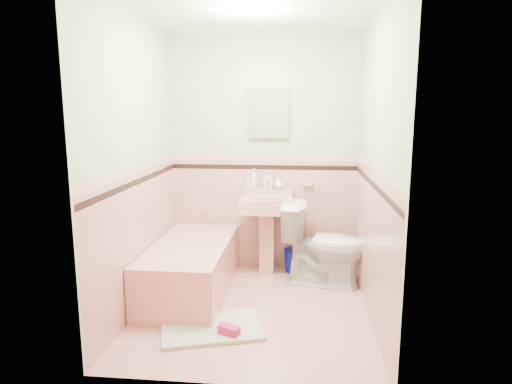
# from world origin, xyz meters

# --- Properties ---
(floor) EXTENTS (2.20, 2.20, 0.00)m
(floor) POSITION_xyz_m (0.00, 0.00, 0.00)
(floor) COLOR #D6978C
(floor) RESTS_ON ground
(ceiling) EXTENTS (2.20, 2.20, 0.00)m
(ceiling) POSITION_xyz_m (0.00, 0.00, 2.50)
(ceiling) COLOR white
(ceiling) RESTS_ON ground
(wall_back) EXTENTS (2.50, 0.00, 2.50)m
(wall_back) POSITION_xyz_m (0.00, 1.10, 1.25)
(wall_back) COLOR beige
(wall_back) RESTS_ON ground
(wall_front) EXTENTS (2.50, 0.00, 2.50)m
(wall_front) POSITION_xyz_m (0.00, -1.10, 1.25)
(wall_front) COLOR beige
(wall_front) RESTS_ON ground
(wall_left) EXTENTS (0.00, 2.50, 2.50)m
(wall_left) POSITION_xyz_m (-1.00, 0.00, 1.25)
(wall_left) COLOR beige
(wall_left) RESTS_ON ground
(wall_right) EXTENTS (0.00, 2.50, 2.50)m
(wall_right) POSITION_xyz_m (1.00, 0.00, 1.25)
(wall_right) COLOR beige
(wall_right) RESTS_ON ground
(wainscot_back) EXTENTS (2.00, 0.00, 2.00)m
(wainscot_back) POSITION_xyz_m (0.00, 1.09, 0.60)
(wainscot_back) COLOR #D99D91
(wainscot_back) RESTS_ON ground
(wainscot_front) EXTENTS (2.00, 0.00, 2.00)m
(wainscot_front) POSITION_xyz_m (0.00, -1.09, 0.60)
(wainscot_front) COLOR #D99D91
(wainscot_front) RESTS_ON ground
(wainscot_left) EXTENTS (0.00, 2.20, 2.20)m
(wainscot_left) POSITION_xyz_m (-0.99, 0.00, 0.60)
(wainscot_left) COLOR #D99D91
(wainscot_left) RESTS_ON ground
(wainscot_right) EXTENTS (0.00, 2.20, 2.20)m
(wainscot_right) POSITION_xyz_m (0.99, 0.00, 0.60)
(wainscot_right) COLOR #D99D91
(wainscot_right) RESTS_ON ground
(accent_back) EXTENTS (2.00, 0.00, 2.00)m
(accent_back) POSITION_xyz_m (0.00, 1.08, 1.12)
(accent_back) COLOR black
(accent_back) RESTS_ON ground
(accent_front) EXTENTS (2.00, 0.00, 2.00)m
(accent_front) POSITION_xyz_m (0.00, -1.08, 1.12)
(accent_front) COLOR black
(accent_front) RESTS_ON ground
(accent_left) EXTENTS (0.00, 2.20, 2.20)m
(accent_left) POSITION_xyz_m (-0.98, 0.00, 1.12)
(accent_left) COLOR black
(accent_left) RESTS_ON ground
(accent_right) EXTENTS (0.00, 2.20, 2.20)m
(accent_right) POSITION_xyz_m (0.98, 0.00, 1.12)
(accent_right) COLOR black
(accent_right) RESTS_ON ground
(cap_back) EXTENTS (2.00, 0.00, 2.00)m
(cap_back) POSITION_xyz_m (0.00, 1.08, 1.22)
(cap_back) COLOR #D6958F
(cap_back) RESTS_ON ground
(cap_front) EXTENTS (2.00, 0.00, 2.00)m
(cap_front) POSITION_xyz_m (0.00, -1.08, 1.22)
(cap_front) COLOR #D6958F
(cap_front) RESTS_ON ground
(cap_left) EXTENTS (0.00, 2.20, 2.20)m
(cap_left) POSITION_xyz_m (-0.98, 0.00, 1.22)
(cap_left) COLOR #D6958F
(cap_left) RESTS_ON ground
(cap_right) EXTENTS (0.00, 2.20, 2.20)m
(cap_right) POSITION_xyz_m (0.98, 0.00, 1.22)
(cap_right) COLOR #D6958F
(cap_right) RESTS_ON ground
(bathtub) EXTENTS (0.70, 1.50, 0.45)m
(bathtub) POSITION_xyz_m (-0.63, 0.33, 0.23)
(bathtub) COLOR tan
(bathtub) RESTS_ON floor
(tub_faucet) EXTENTS (0.04, 0.12, 0.04)m
(tub_faucet) POSITION_xyz_m (-0.63, 1.05, 0.63)
(tub_faucet) COLOR silver
(tub_faucet) RESTS_ON wall_back
(sink) EXTENTS (0.53, 0.48, 0.84)m
(sink) POSITION_xyz_m (0.05, 0.86, 0.42)
(sink) COLOR tan
(sink) RESTS_ON floor
(sink_faucet) EXTENTS (0.02, 0.02, 0.10)m
(sink_faucet) POSITION_xyz_m (0.05, 1.00, 0.95)
(sink_faucet) COLOR silver
(sink_faucet) RESTS_ON sink
(medicine_cabinet) EXTENTS (0.43, 0.04, 0.54)m
(medicine_cabinet) POSITION_xyz_m (0.05, 1.07, 1.70)
(medicine_cabinet) COLOR white
(medicine_cabinet) RESTS_ON wall_back
(soap_dish) EXTENTS (0.11, 0.06, 0.04)m
(soap_dish) POSITION_xyz_m (0.47, 1.06, 0.95)
(soap_dish) COLOR tan
(soap_dish) RESTS_ON wall_back
(soap_bottle_left) EXTENTS (0.10, 0.11, 0.22)m
(soap_bottle_left) POSITION_xyz_m (-0.10, 1.04, 1.00)
(soap_bottle_left) COLOR #B2B2B2
(soap_bottle_left) RESTS_ON sink
(soap_bottle_mid) EXTENTS (0.09, 0.10, 0.20)m
(soap_bottle_mid) POSITION_xyz_m (0.05, 1.04, 0.99)
(soap_bottle_mid) COLOR #B2B2B2
(soap_bottle_mid) RESTS_ON sink
(soap_bottle_right) EXTENTS (0.13, 0.13, 0.13)m
(soap_bottle_right) POSITION_xyz_m (0.16, 1.04, 0.96)
(soap_bottle_right) COLOR #B2B2B2
(soap_bottle_right) RESTS_ON sink
(tube) EXTENTS (0.04, 0.04, 0.12)m
(tube) POSITION_xyz_m (-0.16, 1.04, 0.95)
(tube) COLOR white
(tube) RESTS_ON sink
(toilet) EXTENTS (0.88, 0.61, 0.82)m
(toilet) POSITION_xyz_m (0.65, 0.65, 0.41)
(toilet) COLOR white
(toilet) RESTS_ON floor
(bucket) EXTENTS (0.29, 0.29, 0.24)m
(bucket) POSITION_xyz_m (0.35, 0.98, 0.12)
(bucket) COLOR #061192
(bucket) RESTS_ON floor
(bath_mat) EXTENTS (0.90, 0.72, 0.03)m
(bath_mat) POSITION_xyz_m (-0.29, -0.41, 0.02)
(bath_mat) COLOR #9CAA8D
(bath_mat) RESTS_ON floor
(shoe) EXTENTS (0.18, 0.14, 0.07)m
(shoe) POSITION_xyz_m (-0.13, -0.52, 0.06)
(shoe) COLOR #BF1E59
(shoe) RESTS_ON bath_mat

